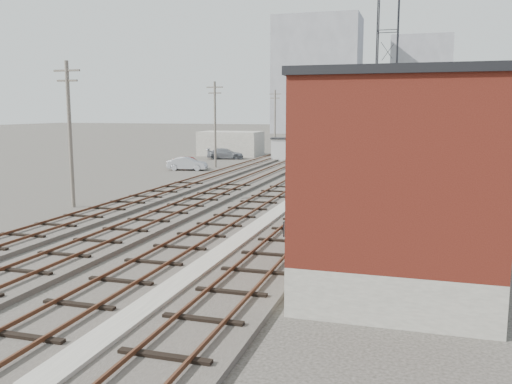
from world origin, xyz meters
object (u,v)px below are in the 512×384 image
at_px(signal_mast, 289,204).
at_px(switch_stand, 287,169).
at_px(car_grey, 225,154).
at_px(car_red, 188,162).
at_px(car_silver, 187,164).
at_px(site_trailer, 297,149).

bearing_deg(signal_mast, switch_stand, 103.48).
distance_m(signal_mast, car_grey, 48.44).
xyz_separation_m(switch_stand, car_red, (-11.49, 3.48, 0.08)).
height_order(signal_mast, car_grey, signal_mast).
bearing_deg(car_silver, signal_mast, -160.96).
relative_size(site_trailer, car_grey, 1.50).
bearing_deg(signal_mast, car_grey, 112.60).
xyz_separation_m(site_trailer, car_red, (-9.03, -12.11, -0.73)).
relative_size(site_trailer, car_red, 1.83).
bearing_deg(car_grey, switch_stand, -156.75).
relative_size(switch_stand, car_grey, 0.26).
xyz_separation_m(site_trailer, car_silver, (-8.25, -14.19, -0.71)).
bearing_deg(switch_stand, site_trailer, 87.38).
distance_m(signal_mast, car_silver, 36.34).
bearing_deg(site_trailer, switch_stand, -93.40).
bearing_deg(site_trailer, signal_mast, -90.40).
xyz_separation_m(switch_stand, car_grey, (-11.37, 14.54, 0.10)).
relative_size(signal_mast, site_trailer, 0.65).
bearing_deg(site_trailer, car_red, -139.07).
height_order(car_red, car_silver, car_silver).
distance_m(switch_stand, car_red, 12.01).
bearing_deg(signal_mast, site_trailer, 101.95).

